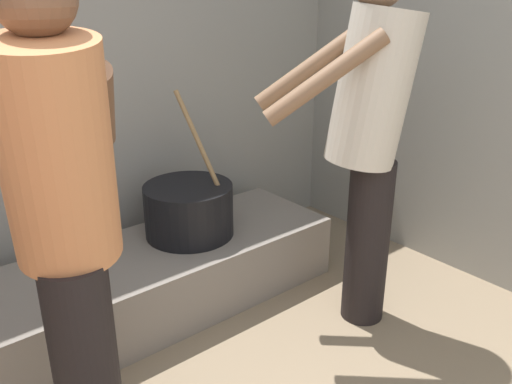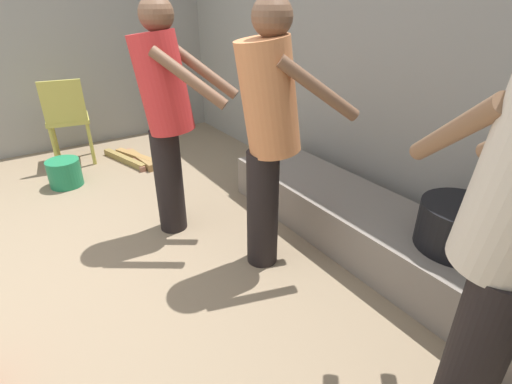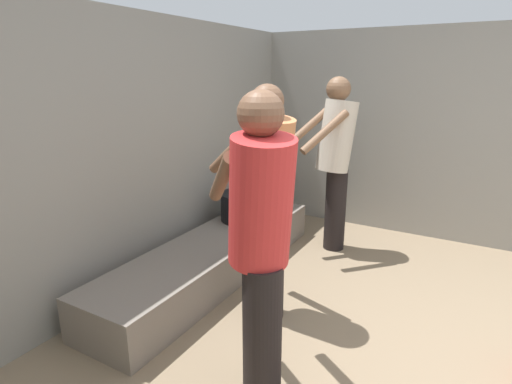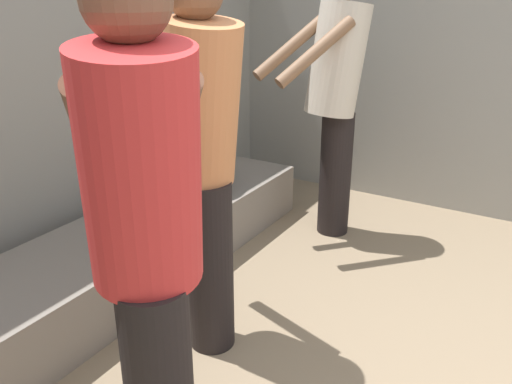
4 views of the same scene
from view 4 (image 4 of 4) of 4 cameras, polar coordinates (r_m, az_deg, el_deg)
hearth_ledge at (r=3.00m, az=-12.24°, el=-5.85°), size 2.48×0.60×0.32m
cooking_pot_main at (r=3.30m, az=-6.52°, el=2.61°), size 0.44×0.44×0.71m
cook_in_orange_shirt at (r=2.12m, az=-5.89°, el=4.90°), size 0.56×0.74×1.60m
cook_in_red_shirt at (r=1.41m, az=-11.76°, el=-4.29°), size 0.69×0.70×1.60m
cook_in_cream_shirt at (r=3.23m, az=8.56°, el=10.93°), size 0.74×0.63×1.63m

